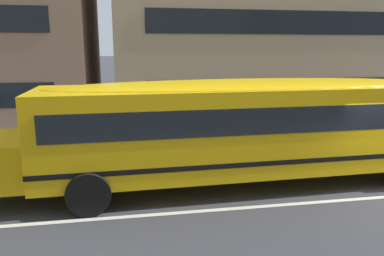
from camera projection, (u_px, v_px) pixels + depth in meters
name	position (u px, v px, depth m)	size (l,w,h in m)	color
sidewalk_far	(280.00, 135.00, 16.97)	(120.00, 3.00, 0.01)	gray
school_bus	(241.00, 123.00, 10.58)	(13.78, 3.27, 3.07)	yellow
apartment_block_far_centre	(263.00, 2.00, 22.40)	(17.70, 10.68, 13.30)	tan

